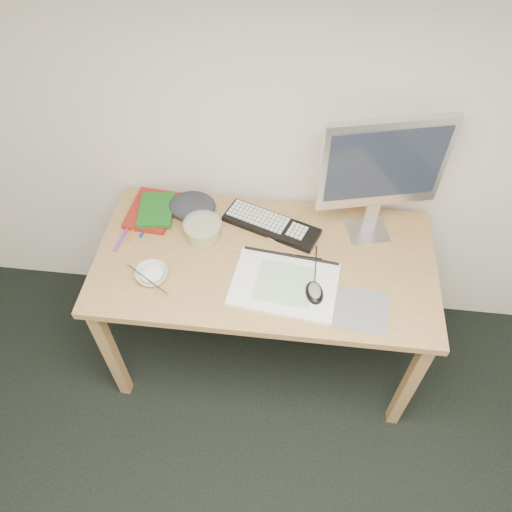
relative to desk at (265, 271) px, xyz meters
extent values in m
plane|color=silver|center=(-0.17, 0.37, 0.63)|extent=(3.60, 0.00, 3.60)
cube|color=tan|center=(-0.65, -0.30, -0.31)|extent=(0.05, 0.05, 0.71)
cube|color=tan|center=(0.65, -0.30, -0.31)|extent=(0.05, 0.05, 0.71)
cube|color=tan|center=(-0.65, 0.30, -0.31)|extent=(0.05, 0.05, 0.71)
cube|color=tan|center=(0.65, 0.30, -0.31)|extent=(0.05, 0.05, 0.71)
cube|color=tan|center=(0.00, 0.00, 0.06)|extent=(1.40, 0.70, 0.03)
cube|color=gray|center=(0.38, -0.21, 0.08)|extent=(0.23, 0.21, 0.00)
cube|color=white|center=(0.09, -0.12, 0.09)|extent=(0.44, 0.34, 0.01)
cube|color=black|center=(0.01, 0.18, 0.09)|extent=(0.44, 0.27, 0.02)
cube|color=silver|center=(0.42, 0.20, 0.09)|extent=(0.20, 0.19, 0.01)
cube|color=silver|center=(0.42, 0.20, 0.17)|extent=(0.06, 0.03, 0.16)
cube|color=silver|center=(0.42, 0.20, 0.45)|extent=(0.48, 0.15, 0.39)
cube|color=black|center=(0.42, 0.20, 0.46)|extent=(0.43, 0.11, 0.31)
ellipsoid|color=black|center=(0.21, -0.16, 0.11)|extent=(0.09, 0.12, 0.04)
imported|color=white|center=(-0.44, -0.15, 0.10)|extent=(0.13, 0.13, 0.04)
cylinder|color=#A9A9AB|center=(-0.44, -0.19, 0.13)|extent=(0.19, 0.13, 0.02)
cylinder|color=#D2CF4A|center=(-0.28, 0.10, 0.12)|extent=(0.19, 0.19, 0.08)
cube|color=maroon|center=(-0.53, 0.21, 0.09)|extent=(0.21, 0.26, 0.02)
cube|color=#165A18|center=(-0.50, 0.20, 0.12)|extent=(0.17, 0.22, 0.02)
ellipsoid|color=#23262A|center=(-0.35, 0.23, 0.12)|extent=(0.18, 0.16, 0.07)
cylinder|color=pink|center=(-0.08, 0.02, 0.09)|extent=(0.16, 0.06, 0.01)
cylinder|color=tan|center=(0.06, 0.08, 0.09)|extent=(0.16, 0.11, 0.01)
cylinder|color=black|center=(0.14, 0.03, 0.09)|extent=(0.19, 0.02, 0.01)
cylinder|color=#1E25A3|center=(-0.53, 0.12, 0.09)|extent=(0.04, 0.13, 0.01)
cylinder|color=#BF7216|center=(-0.58, 0.09, 0.09)|extent=(0.02, 0.12, 0.01)
cylinder|color=purple|center=(-0.62, 0.04, 0.09)|extent=(0.03, 0.14, 0.01)
camera|label=1|loc=(0.11, -1.29, 1.67)|focal=35.00mm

